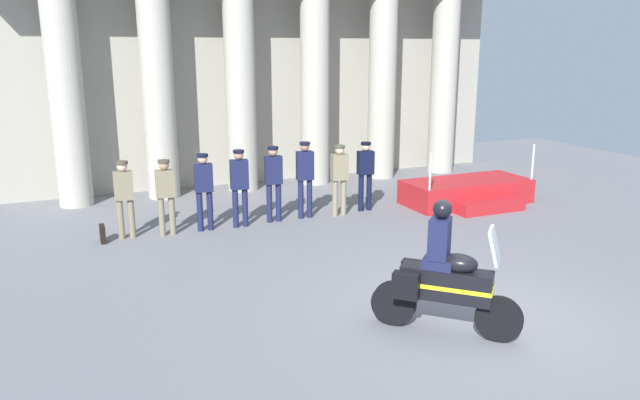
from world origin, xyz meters
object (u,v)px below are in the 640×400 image
object	(u,v)px
reviewing_stand	(468,193)
officer_in_row_1	(165,191)
officer_in_row_3	(240,182)
officer_in_row_7	(365,170)
officer_in_row_0	(124,193)
motorcycle_with_rider	(441,278)
officer_in_row_6	(339,174)
officer_in_row_2	(204,186)
officer_in_row_4	(274,178)
briefcase_on_ground	(103,234)
officer_in_row_5	(305,174)

from	to	relation	value
reviewing_stand	officer_in_row_1	xyz separation A→B (m)	(-7.48, 0.34, 0.66)
officer_in_row_3	officer_in_row_7	bearing A→B (deg)	-171.91
officer_in_row_0	motorcycle_with_rider	xyz separation A→B (m)	(3.49, -6.22, -0.17)
officer_in_row_6	officer_in_row_7	world-z (taller)	same
officer_in_row_2	officer_in_row_6	distance (m)	3.18
officer_in_row_1	officer_in_row_4	bearing A→B (deg)	-172.66
officer_in_row_1	officer_in_row_2	bearing A→B (deg)	-172.66
officer_in_row_0	briefcase_on_ground	xyz separation A→B (m)	(-0.49, -0.09, -0.78)
officer_in_row_2	officer_in_row_0	bearing A→B (deg)	2.17
briefcase_on_ground	officer_in_row_2	bearing A→B (deg)	-0.06
officer_in_row_6	officer_in_row_5	bearing A→B (deg)	-3.47
reviewing_stand	officer_in_row_6	xyz separation A→B (m)	(-3.48, 0.30, 0.70)
reviewing_stand	officer_in_row_0	world-z (taller)	officer_in_row_0
reviewing_stand	officer_in_row_2	size ratio (longest dim) A/B	1.92
officer_in_row_1	officer_in_row_5	world-z (taller)	officer_in_row_5
officer_in_row_1	officer_in_row_5	bearing A→B (deg)	-172.82
officer_in_row_0	officer_in_row_6	world-z (taller)	officer_in_row_6
reviewing_stand	officer_in_row_2	xyz separation A→B (m)	(-6.66, 0.36, 0.70)
briefcase_on_ground	reviewing_stand	bearing A→B (deg)	-2.37
officer_in_row_2	officer_in_row_7	distance (m)	3.96
officer_in_row_4	briefcase_on_ground	world-z (taller)	officer_in_row_4
motorcycle_with_rider	briefcase_on_ground	size ratio (longest dim) A/B	5.28
motorcycle_with_rider	officer_in_row_5	bearing A→B (deg)	130.08
officer_in_row_2	briefcase_on_ground	xyz separation A→B (m)	(-2.12, 0.00, -0.81)
officer_in_row_5	officer_in_row_2	bearing A→B (deg)	7.12
officer_in_row_6	briefcase_on_ground	world-z (taller)	officer_in_row_6
officer_in_row_1	briefcase_on_ground	world-z (taller)	officer_in_row_1
officer_in_row_7	briefcase_on_ground	world-z (taller)	officer_in_row_7
reviewing_stand	officer_in_row_5	bearing A→B (deg)	174.29
officer_in_row_0	officer_in_row_5	distance (m)	4.00
officer_in_row_1	reviewing_stand	bearing A→B (deg)	-177.08
officer_in_row_1	officer_in_row_4	xyz separation A→B (m)	(2.41, 0.08, 0.07)
officer_in_row_1	officer_in_row_0	bearing A→B (deg)	-2.96
officer_in_row_1	briefcase_on_ground	bearing A→B (deg)	4.25
officer_in_row_0	officer_in_row_3	bearing A→B (deg)	-177.63
officer_in_row_0	officer_in_row_4	bearing A→B (deg)	-175.27
reviewing_stand	briefcase_on_ground	world-z (taller)	reviewing_stand
officer_in_row_0	briefcase_on_ground	distance (m)	0.93
officer_in_row_3	briefcase_on_ground	xyz separation A→B (m)	(-2.90, 0.04, -0.84)
officer_in_row_5	officer_in_row_7	size ratio (longest dim) A/B	1.06
officer_in_row_0	motorcycle_with_rider	size ratio (longest dim) A/B	0.86
officer_in_row_3	officer_in_row_5	size ratio (longest dim) A/B	0.96
officer_in_row_2	officer_in_row_4	bearing A→B (deg)	-172.65
officer_in_row_7	officer_in_row_6	bearing A→B (deg)	17.84
officer_in_row_0	officer_in_row_5	world-z (taller)	officer_in_row_5
motorcycle_with_rider	officer_in_row_7	bearing A→B (deg)	116.19
officer_in_row_6	motorcycle_with_rider	size ratio (longest dim) A/B	0.88
officer_in_row_0	officer_in_row_7	xyz separation A→B (m)	(5.58, 0.01, 0.03)
reviewing_stand	officer_in_row_3	bearing A→B (deg)	176.83
reviewing_stand	officer_in_row_3	xyz separation A→B (m)	(-5.88, 0.33, 0.72)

